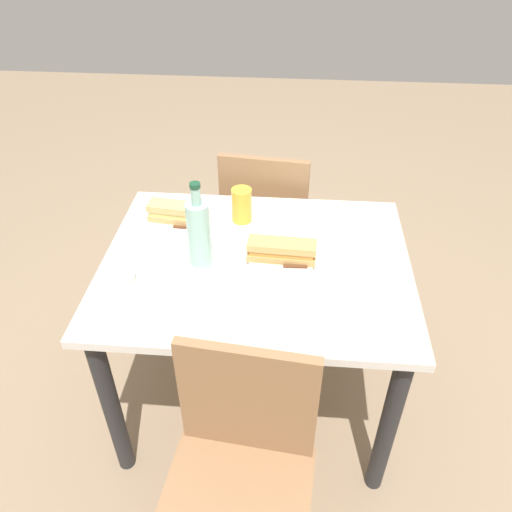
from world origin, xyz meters
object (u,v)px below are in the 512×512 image
dining_table (256,287)px  olive_bowl (120,278)px  plate_near (175,221)px  chair_far (241,467)px  water_bottle (199,232)px  knife_near (174,227)px  baguette_sandwich_far (282,250)px  plate_far (281,260)px  baguette_sandwich_near (174,212)px  beer_glass (242,205)px  knife_far (284,267)px  chair_near (267,220)px

dining_table → olive_bowl: (0.43, 0.14, 0.13)m
plate_near → chair_far: bearing=112.1°
chair_far → water_bottle: 0.72m
knife_near → baguette_sandwich_far: size_ratio=0.78×
chair_far → plate_far: size_ratio=3.82×
baguette_sandwich_near → water_bottle: water_bottle is taller
chair_far → knife_near: 0.86m
dining_table → chair_far: size_ratio=1.22×
knife_near → olive_bowl: (0.11, 0.29, -0.00)m
beer_glass → chair_far: bearing=95.5°
beer_glass → olive_bowl: beer_glass is taller
dining_table → chair_far: bearing=90.8°
baguette_sandwich_far → knife_far: 0.06m
plate_near → chair_near: bearing=-128.0°
olive_bowl → knife_far: bearing=-169.5°
baguette_sandwich_near → knife_near: (-0.01, 0.05, -0.03)m
chair_near → olive_bowl: 0.90m
baguette_sandwich_near → beer_glass: 0.25m
chair_far → beer_glass: beer_glass is taller
chair_far → water_bottle: water_bottle is taller
chair_near → beer_glass: bearing=78.8°
baguette_sandwich_near → knife_far: bearing=149.3°
baguette_sandwich_near → beer_glass: size_ratio=1.49×
olive_bowl → chair_far: bearing=133.0°
chair_near → plate_near: (0.32, 0.41, 0.25)m
dining_table → knife_far: bearing=154.1°
knife_far → baguette_sandwich_near: bearing=-30.7°
plate_near → olive_bowl: 0.36m
plate_far → knife_far: size_ratio=1.24×
dining_table → water_bottle: water_bottle is taller
chair_near → knife_near: size_ratio=4.74×
knife_near → baguette_sandwich_near: bearing=-83.8°
chair_far → beer_glass: size_ratio=6.47×
plate_near → plate_far: (-0.41, 0.20, 0.00)m
baguette_sandwich_near → plate_far: (-0.41, 0.20, -0.04)m
chair_far → chair_near: 1.22m
beer_glass → plate_far: bearing=123.7°
baguette_sandwich_far → plate_far: bearing=90.0°
baguette_sandwich_far → beer_glass: beer_glass is taller
knife_near → water_bottle: water_bottle is taller
chair_near → baguette_sandwich_far: bearing=98.1°
knife_near → baguette_sandwich_far: bearing=159.9°
plate_far → plate_near: bearing=-25.9°
chair_far → knife_far: 0.63m
olive_bowl → beer_glass: bearing=-132.6°
dining_table → plate_far: 0.15m
dining_table → olive_bowl: size_ratio=11.02×
dining_table → knife_near: 0.37m
dining_table → water_bottle: size_ratio=3.43×
knife_near → baguette_sandwich_far: 0.43m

